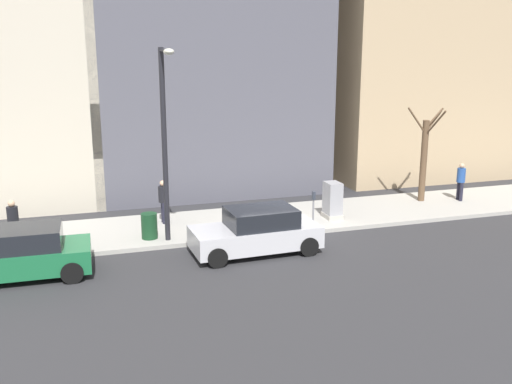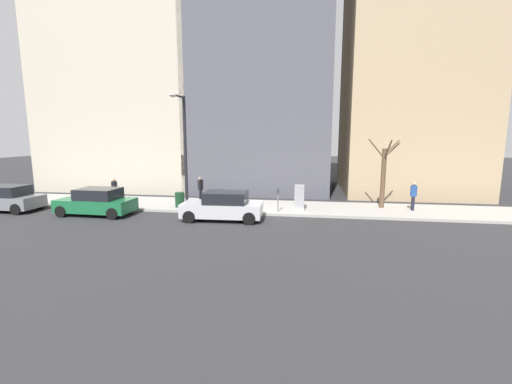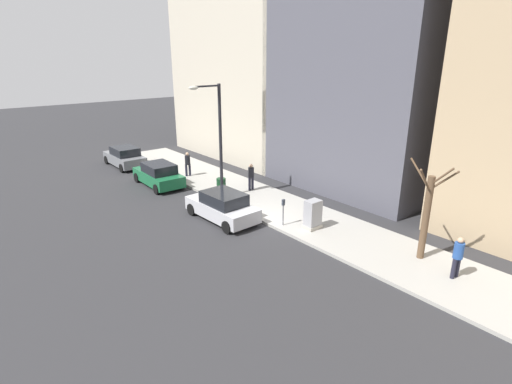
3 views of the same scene
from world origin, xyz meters
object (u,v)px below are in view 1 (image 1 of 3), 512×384
at_px(pedestrian_far_corner, 13,222).
at_px(parked_car_green, 18,254).
at_px(parked_car_silver, 257,232).
at_px(bare_tree, 424,157).
at_px(parking_meter, 313,205).
at_px(streetlamp, 165,130).
at_px(pedestrian_near_meter, 461,179).
at_px(utility_box, 333,201).
at_px(pedestrian_midblock, 163,199).
at_px(trash_bin, 149,226).

bearing_deg(pedestrian_far_corner, parked_car_green, -154.47).
relative_size(parked_car_silver, bare_tree, 1.04).
height_order(parking_meter, bare_tree, bare_tree).
bearing_deg(streetlamp, bare_tree, -78.67).
distance_m(pedestrian_near_meter, pedestrian_far_corner, 18.11).
xyz_separation_m(utility_box, streetlamp, (-1.02, 6.59, 3.17)).
relative_size(utility_box, pedestrian_midblock, 0.86).
distance_m(streetlamp, bare_tree, 11.87).
height_order(parking_meter, streetlamp, streetlamp).
distance_m(parking_meter, bare_tree, 6.53).
height_order(utility_box, pedestrian_far_corner, pedestrian_far_corner).
distance_m(parked_car_silver, parked_car_green, 7.32).
bearing_deg(bare_tree, parked_car_silver, 113.56).
height_order(parking_meter, pedestrian_near_meter, pedestrian_near_meter).
height_order(bare_tree, trash_bin, bare_tree).
bearing_deg(pedestrian_midblock, pedestrian_far_corner, 102.95).
bearing_deg(parked_car_silver, streetlamp, 57.71).
distance_m(parked_car_silver, bare_tree, 9.72).
bearing_deg(parking_meter, bare_tree, -70.64).
relative_size(trash_bin, pedestrian_far_corner, 0.54).
xyz_separation_m(trash_bin, pedestrian_midblock, (1.72, -0.76, 0.49)).
height_order(streetlamp, pedestrian_far_corner, streetlamp).
bearing_deg(parked_car_green, parked_car_silver, -88.85).
xyz_separation_m(parked_car_silver, parking_meter, (1.71, -2.75, 0.24)).
bearing_deg(utility_box, trash_bin, 93.19).
bearing_deg(utility_box, pedestrian_near_meter, -82.68).
distance_m(bare_tree, trash_bin, 12.28).
xyz_separation_m(parking_meter, pedestrian_near_meter, (1.69, -7.70, 0.11)).
relative_size(parked_car_silver, pedestrian_near_meter, 2.57).
height_order(parked_car_green, utility_box, utility_box).
height_order(parked_car_green, streetlamp, streetlamp).
xyz_separation_m(trash_bin, pedestrian_far_corner, (0.23, 4.38, 0.49)).
distance_m(streetlamp, pedestrian_midblock, 3.75).
bearing_deg(pedestrian_far_corner, trash_bin, -74.96).
distance_m(parked_car_green, streetlamp, 5.89).
bearing_deg(streetlamp, pedestrian_near_meter, -81.95).
bearing_deg(utility_box, pedestrian_midblock, 78.38).
bearing_deg(trash_bin, pedestrian_midblock, -23.94).
height_order(parking_meter, pedestrian_midblock, pedestrian_midblock).
xyz_separation_m(utility_box, pedestrian_near_meter, (0.84, -6.53, 0.24)).
bearing_deg(parking_meter, pedestrian_midblock, 67.50).
xyz_separation_m(bare_tree, pedestrian_near_meter, (-0.45, -1.63, -1.03)).
xyz_separation_m(parked_car_silver, trash_bin, (2.16, 3.25, -0.14)).
bearing_deg(bare_tree, parking_meter, 109.36).
bearing_deg(bare_tree, pedestrian_near_meter, -105.26).
distance_m(utility_box, streetlamp, 7.38).
bearing_deg(parked_car_green, parking_meter, -79.11).
xyz_separation_m(pedestrian_near_meter, pedestrian_midblock, (0.48, 12.94, 0.00)).
relative_size(parked_car_silver, pedestrian_far_corner, 2.57).
xyz_separation_m(parking_meter, streetlamp, (-0.17, 5.42, 3.04)).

